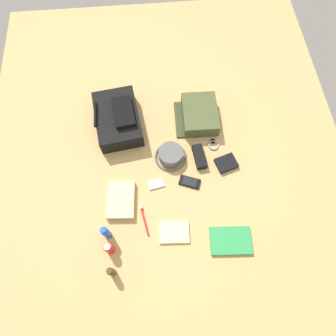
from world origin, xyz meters
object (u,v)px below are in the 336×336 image
object	(u,v)px
toiletry_pouch	(199,115)
folded_towel	(121,200)
backpack	(118,119)
cell_phone	(190,182)
bucket_hat	(171,155)
wristwatch	(213,145)
toothbrush	(144,218)
wallet	(226,163)
cologne_bottle	(111,272)
notepad	(173,232)
sunglasses_case	(199,157)
sunscreen_spray	(109,248)
media_player	(156,184)
paperback_novel	(231,241)
deodorant_spray	(106,233)

from	to	relation	value
toiletry_pouch	folded_towel	xyz separation A→B (m)	(-0.47, 0.47, -0.02)
backpack	cell_phone	size ratio (longest dim) A/B	3.07
bucket_hat	wristwatch	bearing A→B (deg)	-77.72
toothbrush	wallet	size ratio (longest dim) A/B	1.51
cologne_bottle	folded_towel	size ratio (longest dim) A/B	0.54
backpack	notepad	bearing A→B (deg)	-159.00
notepad	sunglasses_case	xyz separation A→B (m)	(0.40, -0.18, 0.01)
toothbrush	wristwatch	bearing A→B (deg)	-47.36
backpack	wristwatch	size ratio (longest dim) A/B	5.39
sunscreen_spray	media_player	bearing A→B (deg)	-37.53
paperback_novel	cologne_bottle	bearing A→B (deg)	99.41
bucket_hat	sunglasses_case	bearing A→B (deg)	-97.16
wristwatch	cologne_bottle	bearing A→B (deg)	137.61
deodorant_spray	sunglasses_case	world-z (taller)	deodorant_spray
deodorant_spray	cell_phone	size ratio (longest dim) A/B	1.09
paperback_novel	notepad	world-z (taller)	paperback_novel
cell_phone	deodorant_spray	bearing A→B (deg)	118.99
sunscreen_spray	wallet	world-z (taller)	sunscreen_spray
cell_phone	toothbrush	distance (m)	0.31
sunscreen_spray	wristwatch	size ratio (longest dim) A/B	1.47
cell_phone	media_player	world-z (taller)	cell_phone
toothbrush	folded_towel	world-z (taller)	folded_towel
notepad	paperback_novel	bearing A→B (deg)	-99.76
notepad	sunglasses_case	world-z (taller)	sunglasses_case
media_player	backpack	bearing A→B (deg)	25.30
deodorant_spray	media_player	xyz separation A→B (m)	(0.25, -0.26, -0.06)
cologne_bottle	sunscreen_spray	distance (m)	0.11
backpack	sunscreen_spray	bearing A→B (deg)	175.07
toiletry_pouch	deodorant_spray	world-z (taller)	deodorant_spray
toiletry_pouch	paperback_novel	bearing A→B (deg)	-174.71
backpack	notepad	size ratio (longest dim) A/B	2.55
toothbrush	bucket_hat	bearing A→B (deg)	-27.04
cologne_bottle	wristwatch	bearing A→B (deg)	-42.39
notepad	sunglasses_case	distance (m)	0.44
wristwatch	folded_towel	size ratio (longest dim) A/B	0.36
backpack	sunglasses_case	size ratio (longest dim) A/B	2.73
backpack	cell_phone	world-z (taller)	backpack
cologne_bottle	toothbrush	xyz separation A→B (m)	(0.25, -0.16, -0.04)
deodorant_spray	paperback_novel	distance (m)	0.62
paperback_novel	toothbrush	distance (m)	0.45
wallet	media_player	bearing A→B (deg)	84.85
sunglasses_case	wallet	bearing A→B (deg)	-115.19
bucket_hat	sunglasses_case	world-z (taller)	bucket_hat
wallet	toiletry_pouch	bearing A→B (deg)	3.43
toiletry_pouch	wristwatch	distance (m)	0.20
toothbrush	sunglasses_case	world-z (taller)	sunglasses_case
toiletry_pouch	toothbrush	xyz separation A→B (m)	(-0.57, 0.36, -0.04)
media_player	toothbrush	size ratio (longest dim) A/B	0.56
toiletry_pouch	cell_phone	size ratio (longest dim) A/B	2.08
toothbrush	media_player	bearing A→B (deg)	-23.07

